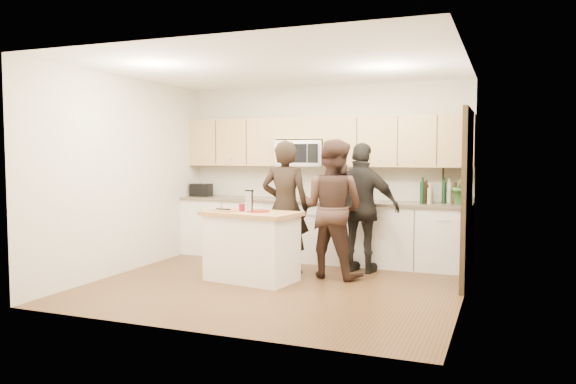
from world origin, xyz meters
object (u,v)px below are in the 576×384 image
at_px(woman_left, 285,207).
at_px(toaster, 201,190).
at_px(woman_right, 362,208).
at_px(island, 252,246).
at_px(woman_center, 333,209).

bearing_deg(woman_left, toaster, -33.42).
height_order(woman_left, woman_right, woman_left).
xyz_separation_m(woman_left, woman_right, (0.97, 0.43, -0.02)).
distance_m(island, woman_left, 0.79).
bearing_deg(island, woman_center, 42.63).
height_order(toaster, woman_left, woman_left).
height_order(toaster, woman_right, woman_right).
relative_size(toaster, woman_center, 0.18).
bearing_deg(woman_right, island, 47.14).
xyz_separation_m(island, woman_right, (1.20, 1.03, 0.44)).
bearing_deg(woman_center, woman_left, 11.86).
relative_size(woman_left, woman_right, 1.02).
distance_m(woman_center, woman_right, 0.52).
xyz_separation_m(island, woman_left, (0.23, 0.60, 0.46)).
relative_size(island, woman_center, 0.71).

